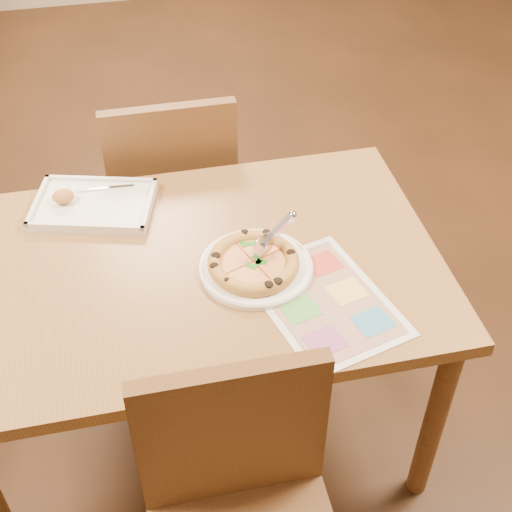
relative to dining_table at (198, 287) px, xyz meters
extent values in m
plane|color=#321B0D|center=(0.00, 0.00, -0.63)|extent=(7.00, 7.00, 0.00)
cube|color=#9C673E|center=(0.00, 0.00, 0.07)|extent=(1.30, 0.85, 0.04)
cylinder|color=brown|center=(-0.59, 0.36, -0.29)|extent=(0.06, 0.06, 0.68)
cylinder|color=brown|center=(0.59, -0.36, -0.29)|extent=(0.06, 0.06, 0.68)
cylinder|color=brown|center=(0.59, 0.36, -0.29)|extent=(0.06, 0.06, 0.68)
cube|color=brown|center=(0.00, -0.51, 0.04)|extent=(0.42, 0.04, 0.45)
cube|color=brown|center=(0.00, 0.70, -0.18)|extent=(0.42, 0.42, 0.04)
cube|color=brown|center=(0.00, 0.51, 0.04)|extent=(0.42, 0.04, 0.45)
cylinder|color=white|center=(0.15, -0.06, 0.09)|extent=(0.30, 0.30, 0.02)
cylinder|color=#C38F42|center=(0.14, -0.06, 0.11)|extent=(0.23, 0.23, 0.01)
cylinder|color=#E7D27D|center=(0.14, -0.06, 0.11)|extent=(0.20, 0.20, 0.01)
torus|color=#C38F42|center=(0.14, -0.06, 0.12)|extent=(0.24, 0.24, 0.04)
cylinder|color=silver|center=(0.18, -0.04, 0.15)|extent=(0.07, 0.04, 0.08)
cube|color=silver|center=(0.22, -0.01, 0.17)|extent=(0.10, 0.07, 0.06)
cube|color=white|center=(-0.25, 0.30, 0.09)|extent=(0.38, 0.31, 0.02)
cube|color=silver|center=(-0.25, 0.30, 0.11)|extent=(0.17, 0.02, 0.00)
ellipsoid|color=#B67741|center=(-0.33, 0.32, 0.13)|extent=(0.06, 0.05, 0.04)
cube|color=silver|center=(0.29, -0.20, 0.09)|extent=(0.39, 0.47, 0.00)
camera|label=1|loc=(-0.13, -1.38, 1.38)|focal=50.00mm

